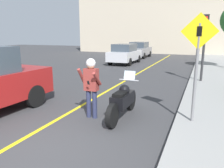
# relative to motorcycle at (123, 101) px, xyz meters

# --- Properties ---
(ground_plane) EXTENTS (80.00, 80.00, 0.00)m
(ground_plane) POSITION_rel_motorcycle_xyz_m (-1.10, -2.48, -0.51)
(ground_plane) COLOR #38383A
(road_center_line) EXTENTS (0.12, 36.00, 0.01)m
(road_center_line) POSITION_rel_motorcycle_xyz_m (-1.70, 3.52, -0.51)
(road_center_line) COLOR yellow
(road_center_line) RESTS_ON ground
(building_backdrop) EXTENTS (28.00, 1.20, 8.38)m
(building_backdrop) POSITION_rel_motorcycle_xyz_m (-1.10, 23.52, 3.67)
(building_backdrop) COLOR beige
(building_backdrop) RESTS_ON ground
(motorcycle) EXTENTS (0.62, 2.24, 1.32)m
(motorcycle) POSITION_rel_motorcycle_xyz_m (0.00, 0.00, 0.00)
(motorcycle) COLOR black
(motorcycle) RESTS_ON ground
(person_biker) EXTENTS (0.59, 0.48, 1.77)m
(person_biker) POSITION_rel_motorcycle_xyz_m (-0.85, -0.36, 0.58)
(person_biker) COLOR #282D4C
(person_biker) RESTS_ON ground
(crossing_sign) EXTENTS (0.91, 0.08, 2.82)m
(crossing_sign) POSITION_rel_motorcycle_xyz_m (1.94, 0.15, 1.32)
(crossing_sign) COLOR slate
(crossing_sign) RESTS_ON sidewalk_curb
(traffic_light) EXTENTS (0.26, 0.30, 3.23)m
(traffic_light) POSITION_rel_motorcycle_xyz_m (2.06, 5.94, 1.89)
(traffic_light) COLOR #2D2D30
(traffic_light) RESTS_ON sidewalk_curb
(parked_car_silver) EXTENTS (1.88, 4.20, 1.68)m
(parked_car_silver) POSITION_rel_motorcycle_xyz_m (-4.12, 11.88, 0.34)
(parked_car_silver) COLOR black
(parked_car_silver) RESTS_ON ground
(parked_car_grey) EXTENTS (1.88, 4.20, 1.68)m
(parked_car_grey) POSITION_rel_motorcycle_xyz_m (-4.41, 17.43, 0.34)
(parked_car_grey) COLOR black
(parked_car_grey) RESTS_ON ground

